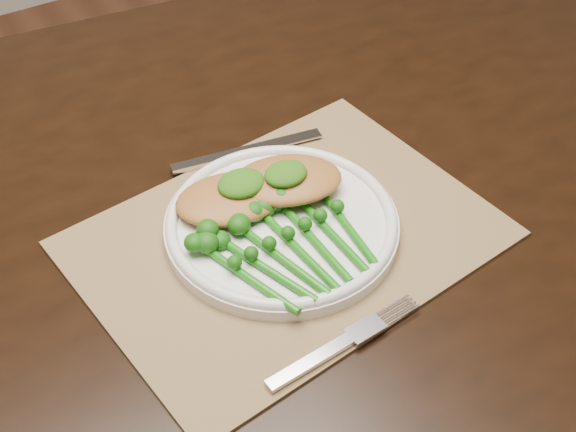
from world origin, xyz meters
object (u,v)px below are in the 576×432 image
dining_table (225,389)px  placemat (286,238)px  chicken_fillet_left (231,199)px  broccolini_bundle (299,250)px  dinner_plate (282,223)px

dining_table → placemat: placemat is taller
chicken_fillet_left → broccolini_bundle: size_ratio=0.67×
dining_table → placemat: 0.39m
dining_table → chicken_fillet_left: bearing=-70.3°
placemat → dinner_plate: size_ratio=1.69×
dining_table → dinner_plate: dinner_plate is taller
dining_table → placemat: (0.04, -0.10, 0.37)m
chicken_fillet_left → dinner_plate: bearing=-39.9°
dinner_plate → placemat: bearing=-93.4°
placemat → chicken_fillet_left: size_ratio=3.52×
dining_table → placemat: bearing=-59.3°
placemat → broccolini_bundle: (-0.01, -0.04, 0.02)m
dining_table → dinner_plate: (0.04, -0.09, 0.39)m
dining_table → dinner_plate: bearing=-56.5°
chicken_fillet_left → broccolini_bundle: chicken_fillet_left is taller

